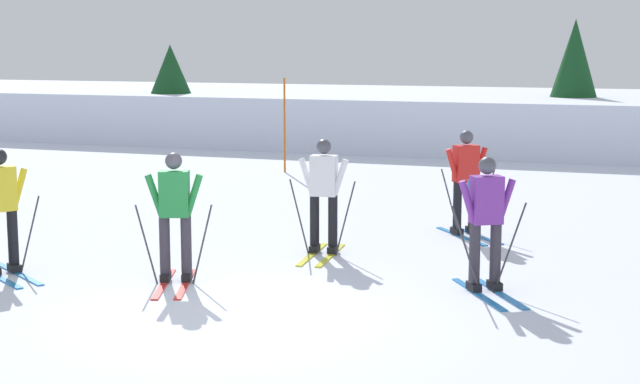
{
  "coord_description": "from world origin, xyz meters",
  "views": [
    {
      "loc": [
        4.6,
        -9.91,
        3.1
      ],
      "look_at": [
        -0.25,
        3.67,
        0.9
      ],
      "focal_mm": 54.9,
      "sensor_mm": 36.0,
      "label": 1
    }
  ],
  "objects_px": {
    "skier_yellow": "(1,208)",
    "conifer_far_right": "(171,82)",
    "conifer_far_left": "(574,70)",
    "skier_purple": "(485,217)",
    "trail_marker_pole": "(285,125)",
    "skier_white": "(324,193)",
    "skier_green": "(175,213)",
    "skier_red": "(466,179)"
  },
  "relations": [
    {
      "from": "skier_yellow",
      "to": "conifer_far_right",
      "type": "relative_size",
      "value": 0.56
    },
    {
      "from": "conifer_far_left",
      "to": "conifer_far_right",
      "type": "relative_size",
      "value": 1.24
    },
    {
      "from": "skier_purple",
      "to": "skier_yellow",
      "type": "relative_size",
      "value": 1.0
    },
    {
      "from": "trail_marker_pole",
      "to": "conifer_far_left",
      "type": "height_order",
      "value": "conifer_far_left"
    },
    {
      "from": "skier_white",
      "to": "conifer_far_right",
      "type": "distance_m",
      "value": 17.28
    },
    {
      "from": "skier_white",
      "to": "trail_marker_pole",
      "type": "xyz_separation_m",
      "value": [
        -3.97,
        8.42,
        0.22
      ]
    },
    {
      "from": "skier_yellow",
      "to": "conifer_far_left",
      "type": "distance_m",
      "value": 19.74
    },
    {
      "from": "skier_green",
      "to": "skier_purple",
      "type": "bearing_deg",
      "value": 13.01
    },
    {
      "from": "trail_marker_pole",
      "to": "skier_red",
      "type": "bearing_deg",
      "value": -47.96
    },
    {
      "from": "skier_yellow",
      "to": "conifer_far_right",
      "type": "xyz_separation_m",
      "value": [
        -6.41,
        16.72,
        0.98
      ]
    },
    {
      "from": "skier_yellow",
      "to": "conifer_far_left",
      "type": "xyz_separation_m",
      "value": [
        5.71,
        18.84,
        1.4
      ]
    },
    {
      "from": "skier_white",
      "to": "skier_green",
      "type": "bearing_deg",
      "value": -118.2
    },
    {
      "from": "skier_purple",
      "to": "conifer_far_left",
      "type": "xyz_separation_m",
      "value": [
        -0.58,
        17.56,
        1.36
      ]
    },
    {
      "from": "skier_white",
      "to": "skier_green",
      "type": "xyz_separation_m",
      "value": [
        -1.24,
        -2.31,
        -0.0
      ]
    },
    {
      "from": "skier_red",
      "to": "trail_marker_pole",
      "type": "height_order",
      "value": "trail_marker_pole"
    },
    {
      "from": "skier_yellow",
      "to": "conifer_far_left",
      "type": "bearing_deg",
      "value": 73.14
    },
    {
      "from": "skier_purple",
      "to": "skier_yellow",
      "type": "height_order",
      "value": "same"
    },
    {
      "from": "skier_red",
      "to": "skier_white",
      "type": "bearing_deg",
      "value": -128.42
    },
    {
      "from": "skier_purple",
      "to": "skier_green",
      "type": "bearing_deg",
      "value": -166.99
    },
    {
      "from": "skier_red",
      "to": "conifer_far_right",
      "type": "relative_size",
      "value": 0.56
    },
    {
      "from": "skier_yellow",
      "to": "conifer_far_right",
      "type": "bearing_deg",
      "value": 110.96
    },
    {
      "from": "skier_purple",
      "to": "conifer_far_right",
      "type": "relative_size",
      "value": 0.56
    },
    {
      "from": "skier_red",
      "to": "skier_purple",
      "type": "bearing_deg",
      "value": -75.0
    },
    {
      "from": "skier_red",
      "to": "skier_green",
      "type": "distance_m",
      "value": 5.32
    },
    {
      "from": "skier_purple",
      "to": "trail_marker_pole",
      "type": "xyz_separation_m",
      "value": [
        -6.61,
        9.82,
        0.18
      ]
    },
    {
      "from": "skier_green",
      "to": "conifer_far_right",
      "type": "bearing_deg",
      "value": 118.34
    },
    {
      "from": "skier_white",
      "to": "trail_marker_pole",
      "type": "height_order",
      "value": "trail_marker_pole"
    },
    {
      "from": "trail_marker_pole",
      "to": "skier_white",
      "type": "bearing_deg",
      "value": -64.75
    },
    {
      "from": "skier_white",
      "to": "skier_purple",
      "type": "bearing_deg",
      "value": -28.07
    },
    {
      "from": "skier_green",
      "to": "skier_red",
      "type": "bearing_deg",
      "value": 56.58
    },
    {
      "from": "skier_green",
      "to": "skier_purple",
      "type": "height_order",
      "value": "same"
    },
    {
      "from": "skier_red",
      "to": "skier_white",
      "type": "relative_size",
      "value": 1.0
    },
    {
      "from": "skier_red",
      "to": "skier_white",
      "type": "distance_m",
      "value": 2.73
    },
    {
      "from": "conifer_far_right",
      "to": "skier_yellow",
      "type": "bearing_deg",
      "value": -69.04
    },
    {
      "from": "skier_green",
      "to": "skier_yellow",
      "type": "height_order",
      "value": "same"
    },
    {
      "from": "skier_yellow",
      "to": "trail_marker_pole",
      "type": "xyz_separation_m",
      "value": [
        -0.33,
        11.11,
        0.22
      ]
    },
    {
      "from": "skier_red",
      "to": "skier_green",
      "type": "bearing_deg",
      "value": -123.42
    },
    {
      "from": "skier_green",
      "to": "skier_white",
      "type": "bearing_deg",
      "value": 61.8
    },
    {
      "from": "conifer_far_left",
      "to": "skier_green",
      "type": "bearing_deg",
      "value": -100.15
    },
    {
      "from": "skier_red",
      "to": "skier_yellow",
      "type": "distance_m",
      "value": 7.19
    },
    {
      "from": "skier_white",
      "to": "skier_green",
      "type": "relative_size",
      "value": 1.0
    },
    {
      "from": "trail_marker_pole",
      "to": "conifer_far_right",
      "type": "bearing_deg",
      "value": 137.26
    }
  ]
}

